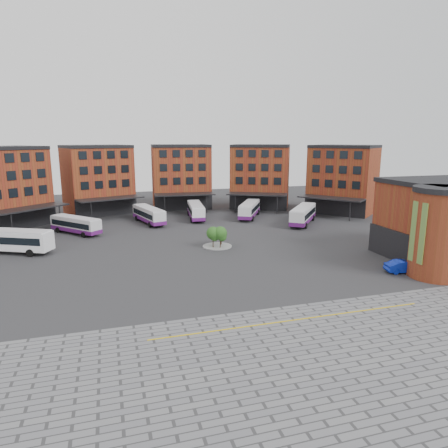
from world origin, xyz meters
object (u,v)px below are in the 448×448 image
object	(u,v)px
bus_b	(76,225)
blue_car	(405,266)
tree_island	(218,235)
bus_f	(303,215)
bus_d	(196,211)
bus_a	(10,239)
bus_c	(149,215)
bus_e	(250,209)

from	to	relation	value
bus_b	blue_car	xyz separation A→B (m)	(39.60, -32.63, -0.82)
tree_island	blue_car	bearing A→B (deg)	-43.06
bus_b	bus_f	world-z (taller)	bus_f
bus_f	tree_island	bearing A→B (deg)	-111.28
bus_b	blue_car	world-z (taller)	bus_b
blue_car	bus_d	bearing A→B (deg)	35.62
blue_car	tree_island	bearing A→B (deg)	59.22
bus_a	bus_b	distance (m)	12.68
tree_island	bus_d	bearing A→B (deg)	86.20
tree_island	bus_f	xyz separation A→B (m)	(19.94, 11.64, -0.08)
bus_c	bus_d	distance (m)	9.77
bus_a	bus_e	size ratio (longest dim) A/B	1.07
bus_d	bus_f	distance (m)	21.32
bus_b	bus_e	bearing A→B (deg)	-33.10
bus_d	tree_island	bearing A→B (deg)	-87.42
tree_island	bus_a	size ratio (longest dim) A/B	0.37
bus_b	bus_d	size ratio (longest dim) A/B	0.83
bus_b	bus_f	distance (m)	41.09
bus_a	bus_d	size ratio (longest dim) A/B	1.06
bus_f	bus_d	bearing A→B (deg)	-171.58
tree_island	bus_b	distance (m)	25.93
bus_b	bus_f	xyz separation A→B (m)	(40.93, -3.59, 0.22)
bus_a	blue_car	bearing A→B (deg)	-89.73
bus_a	bus_c	bearing A→B (deg)	-28.24
bus_c	bus_a	bearing A→B (deg)	-159.51
bus_a	bus_e	bearing A→B (deg)	-44.15
bus_a	bus_c	size ratio (longest dim) A/B	1.05
bus_c	bus_e	bearing A→B (deg)	-15.62
bus_d	bus_e	bearing A→B (deg)	-3.39
bus_e	bus_f	distance (m)	11.63
bus_e	bus_f	world-z (taller)	bus_f
bus_b	bus_f	bearing A→B (deg)	-46.99
tree_island	bus_d	world-z (taller)	tree_island
bus_d	bus_e	distance (m)	11.02
bus_c	bus_f	xyz separation A→B (m)	(28.06, -8.88, 0.12)
bus_d	bus_e	xyz separation A→B (m)	(10.86, -1.87, 0.04)
bus_a	blue_car	distance (m)	52.80
bus_d	blue_car	world-z (taller)	bus_d
bus_c	bus_f	bearing A→B (deg)	-32.96
bus_e	bus_d	bearing A→B (deg)	-159.98
bus_f	blue_car	bearing A→B (deg)	-54.18
tree_island	bus_c	world-z (taller)	tree_island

